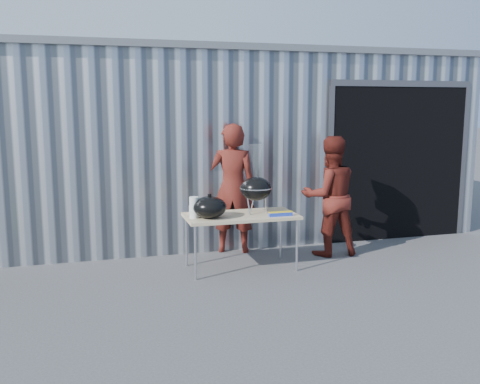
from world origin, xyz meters
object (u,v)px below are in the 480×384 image
object	(u,v)px
kettle_grill	(256,183)
person_bystander	(330,196)
folding_table	(241,217)
person_cook	(232,188)

from	to	relation	value
kettle_grill	person_bystander	size ratio (longest dim) A/B	0.53
folding_table	kettle_grill	bearing A→B (deg)	9.93
kettle_grill	person_cook	xyz separation A→B (m)	(-0.10, 0.83, -0.20)
folding_table	person_cook	bearing A→B (deg)	82.22
kettle_grill	person_bystander	xyz separation A→B (m)	(1.23, 0.28, -0.29)
folding_table	person_bystander	bearing A→B (deg)	12.40
kettle_grill	person_cook	world-z (taller)	person_cook
person_bystander	kettle_grill	bearing A→B (deg)	15.61
folding_table	person_bystander	world-z (taller)	person_bystander
person_bystander	person_cook	bearing A→B (deg)	-19.38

